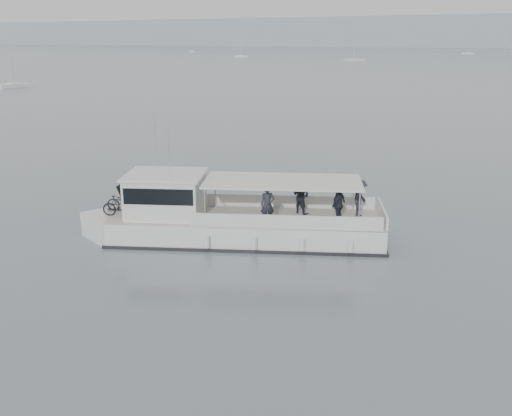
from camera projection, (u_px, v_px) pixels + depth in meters
The scene contains 3 objects.
ground at pixel (208, 268), 22.86m from camera, with size 1400.00×1400.00×0.00m, color slate.
tour_boat at pixel (220, 219), 25.90m from camera, with size 13.44×8.15×5.85m.
moored_fleet at pixel (448, 58), 244.37m from camera, with size 411.87×335.57×11.19m.
Camera 1 is at (11.94, -17.62, 8.89)m, focal length 40.00 mm.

